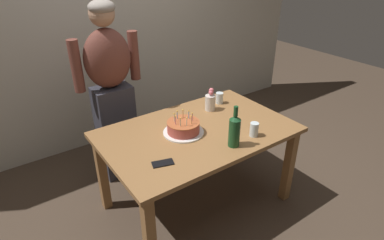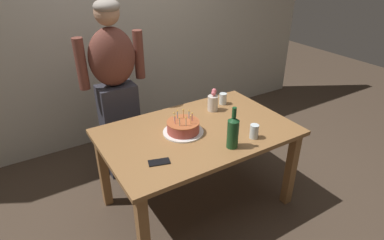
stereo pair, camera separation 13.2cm
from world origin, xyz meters
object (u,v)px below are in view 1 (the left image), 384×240
birthday_cake (183,128)px  water_glass_near (254,129)px  cell_phone (163,163)px  person_man_bearded (112,92)px  wine_bottle (234,130)px  water_glass_far (219,98)px  flower_vase (210,101)px

birthday_cake → water_glass_near: size_ratio=2.87×
birthday_cake → cell_phone: size_ratio=2.20×
birthday_cake → person_man_bearded: bearing=107.6°
wine_bottle → cell_phone: wine_bottle is taller
cell_phone → water_glass_far: bearing=46.1°
birthday_cake → water_glass_near: bearing=-39.6°
person_man_bearded → wine_bottle: bearing=111.4°
wine_bottle → birthday_cake: bearing=118.9°
cell_phone → flower_vase: bearing=47.7°
water_glass_far → person_man_bearded: person_man_bearded is taller
birthday_cake → person_man_bearded: (-0.25, 0.78, 0.09)m
person_man_bearded → flower_vase: bearing=139.0°
water_glass_near → person_man_bearded: person_man_bearded is taller
water_glass_far → person_man_bearded: 0.98m
water_glass_far → flower_vase: bearing=-158.8°
person_man_bearded → water_glass_near: bearing=120.5°
flower_vase → person_man_bearded: size_ratio=0.12×
water_glass_far → person_man_bearded: size_ratio=0.06×
water_glass_near → cell_phone: 0.76m
cell_phone → person_man_bearded: bearing=101.6°
cell_phone → birthday_cake: bearing=53.8°
water_glass_far → wine_bottle: wine_bottle is taller
birthday_cake → water_glass_far: birthday_cake is taller
water_glass_far → wine_bottle: size_ratio=0.33×
birthday_cake → water_glass_near: 0.54m
water_glass_near → birthday_cake: bearing=140.4°
birthday_cake → water_glass_far: 0.63m
birthday_cake → person_man_bearded: size_ratio=0.19×
water_glass_near → wine_bottle: size_ratio=0.35×
wine_bottle → cell_phone: (-0.54, 0.10, -0.12)m
water_glass_far → cell_phone: (-0.91, -0.52, -0.05)m
water_glass_near → water_glass_far: bearing=75.2°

